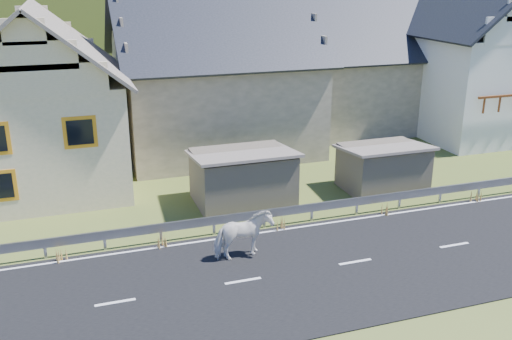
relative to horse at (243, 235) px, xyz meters
name	(u,v)px	position (x,y,z in m)	size (l,w,h in m)	color
ground	(355,263)	(3.52, -1.53, -0.88)	(160.00, 160.00, 0.00)	#354715
road	(355,262)	(3.52, -1.53, -0.86)	(60.00, 7.00, 0.04)	black
lane_markings	(355,262)	(3.52, -1.53, -0.84)	(60.00, 6.60, 0.01)	silver
guardrail	(312,208)	(3.52, 2.16, -0.32)	(28.10, 0.09, 0.75)	#93969B
shed_left	(243,178)	(1.52, 4.97, 0.22)	(4.30, 3.30, 2.40)	brown
shed_right	(383,168)	(8.02, 4.47, 0.12)	(3.80, 2.90, 2.20)	brown
house_cream	(37,90)	(-6.48, 10.47, 3.47)	(7.80, 9.80, 8.30)	#FCE1B0
house_stone_a	(214,65)	(2.52, 13.47, 3.75)	(10.80, 9.80, 8.90)	tan
house_stone_b	(359,59)	(12.52, 15.47, 3.35)	(9.80, 8.80, 8.10)	tan
house_white	(471,48)	(18.52, 12.47, 4.18)	(8.80, 10.80, 9.70)	silver
mountain	(109,67)	(8.52, 178.47, -20.88)	(440.00, 280.00, 260.00)	#213313
horse	(243,235)	(0.00, 0.00, 0.00)	(1.99, 0.91, 1.68)	white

